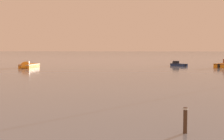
{
  "coord_description": "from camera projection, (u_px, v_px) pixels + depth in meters",
  "views": [
    {
      "loc": [
        -13.24,
        -11.6,
        3.74
      ],
      "look_at": [
        -17.52,
        33.69,
        0.55
      ],
      "focal_mm": 49.08,
      "sensor_mm": 36.0,
      "label": 1
    }
  ],
  "objects": [
    {
      "name": "motorboat_moored_0",
      "position": [
        27.0,
        67.0,
        58.83
      ],
      "size": [
        2.5,
        6.27,
        2.1
      ],
      "rotation": [
        0.0,
        0.0,
        4.65
      ],
      "color": "orange",
      "rests_on": "ground"
    },
    {
      "name": "motorboat_moored_4",
      "position": [
        177.0,
        65.0,
        65.84
      ],
      "size": [
        3.87,
        4.17,
        1.61
      ],
      "rotation": [
        0.0,
        0.0,
        2.28
      ],
      "color": "navy",
      "rests_on": "ground"
    },
    {
      "name": "mooring_post_near",
      "position": [
        185.0,
        121.0,
        13.51
      ],
      "size": [
        0.22,
        0.22,
        1.28
      ],
      "color": "#493323",
      "rests_on": "ground"
    }
  ]
}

